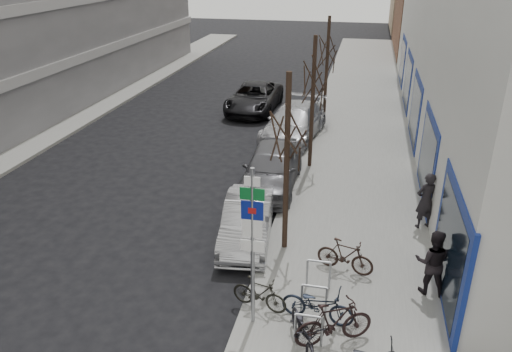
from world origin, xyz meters
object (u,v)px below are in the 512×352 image
at_px(highway_sign_pole, 253,239).
at_px(meter_back, 311,119).
at_px(bike_mid_curb, 318,302).
at_px(parked_car_front, 247,220).
at_px(meter_front, 267,231).
at_px(parked_car_mid, 272,167).
at_px(tree_near, 288,122).
at_px(tree_mid, 314,72).
at_px(parked_car_back, 294,123).
at_px(lane_car, 254,98).
at_px(pedestrian_far, 432,262).
at_px(bike_near_left, 304,330).
at_px(bike_far_inner, 345,256).
at_px(pedestrian_near, 426,201).
at_px(bike_mid_inner, 259,293).
at_px(bike_rack, 314,296).
at_px(tree_far, 328,45).
at_px(meter_mid, 294,161).
at_px(bike_near_right, 334,322).

bearing_deg(highway_sign_pole, meter_back, 91.02).
height_order(bike_mid_curb, parked_car_front, parked_car_front).
height_order(meter_front, parked_car_mid, parked_car_mid).
relative_size(tree_near, tree_mid, 1.00).
xyz_separation_m(meter_front, meter_back, (0.00, 11.00, 0.00)).
height_order(parked_car_back, lane_car, parked_car_back).
bearing_deg(pedestrian_far, bike_near_left, 48.65).
bearing_deg(bike_far_inner, pedestrian_near, -22.38).
height_order(highway_sign_pole, parked_car_mid, highway_sign_pole).
relative_size(bike_mid_inner, parked_car_back, 0.26).
xyz_separation_m(bike_mid_inner, parked_car_back, (-1.05, 13.00, 0.22)).
bearing_deg(pedestrian_near, bike_far_inner, 26.27).
relative_size(bike_mid_inner, parked_car_mid, 0.30).
bearing_deg(meter_back, bike_near_left, -83.91).
relative_size(bike_mid_curb, bike_mid_inner, 1.20).
relative_size(bike_rack, parked_car_mid, 0.46).
distance_m(tree_near, parked_car_mid, 5.56).
height_order(parked_car_front, parked_car_back, parked_car_back).
xyz_separation_m(tree_far, bike_near_left, (1.12, -17.18, -3.40)).
relative_size(meter_mid, parked_car_back, 0.22).
relative_size(bike_near_left, parked_car_back, 0.32).
bearing_deg(highway_sign_pole, tree_mid, 88.86).
height_order(highway_sign_pole, pedestrian_far, highway_sign_pole).
bearing_deg(meter_back, parked_car_front, -94.53).
bearing_deg(parked_car_mid, bike_mid_inner, -82.61).
relative_size(meter_back, bike_mid_inner, 0.85).
distance_m(parked_car_front, parked_car_back, 9.61).
bearing_deg(meter_front, lane_car, 103.92).
bearing_deg(bike_near_right, tree_far, -21.36).
height_order(highway_sign_pole, bike_mid_curb, highway_sign_pole).
relative_size(tree_near, tree_far, 1.00).
height_order(meter_front, parked_car_back, parked_car_back).
height_order(highway_sign_pole, pedestrian_near, highway_sign_pole).
distance_m(bike_far_inner, pedestrian_far, 2.30).
height_order(highway_sign_pole, tree_far, tree_far).
bearing_deg(tree_near, tree_far, 90.00).
height_order(meter_front, pedestrian_far, pedestrian_far).
relative_size(parked_car_mid, pedestrian_far, 2.70).
distance_m(bike_near_left, bike_near_right, 0.73).
xyz_separation_m(tree_mid, bike_near_right, (1.75, -10.32, -3.38)).
relative_size(meter_front, bike_near_right, 0.67).
xyz_separation_m(bike_rack, pedestrian_near, (3.00, 5.04, 0.44)).
xyz_separation_m(bike_mid_inner, parked_car_front, (-1.10, 3.39, 0.08)).
xyz_separation_m(bike_rack, parked_car_front, (-2.45, 3.30, 0.02)).
distance_m(bike_mid_inner, pedestrian_far, 4.53).
relative_size(parked_car_back, pedestrian_far, 3.08).
relative_size(bike_mid_curb, parked_car_mid, 0.36).
bearing_deg(bike_near_left, highway_sign_pole, 129.62).
height_order(tree_near, bike_near_right, tree_near).
relative_size(bike_mid_curb, pedestrian_near, 0.93).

